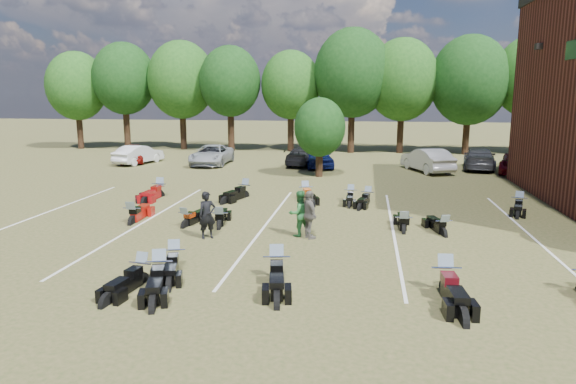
% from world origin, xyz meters
% --- Properties ---
extents(ground, '(160.00, 160.00, 0.00)m').
position_xyz_m(ground, '(0.00, 0.00, 0.00)').
color(ground, brown).
rests_on(ground, ground).
extents(car_0, '(3.20, 4.46, 1.41)m').
position_xyz_m(car_0, '(-16.57, 19.87, 0.71)').
color(car_0, maroon).
rests_on(car_0, ground).
extents(car_1, '(2.55, 4.47, 1.39)m').
position_xyz_m(car_1, '(-15.83, 19.41, 0.70)').
color(car_1, silver).
rests_on(car_1, ground).
extents(car_2, '(2.52, 5.24, 1.44)m').
position_xyz_m(car_2, '(-10.30, 19.76, 0.72)').
color(car_2, '#979A9F').
rests_on(car_2, ground).
extents(car_3, '(2.81, 5.02, 1.37)m').
position_xyz_m(car_3, '(-3.45, 20.38, 0.69)').
color(car_3, black).
rests_on(car_3, ground).
extents(car_4, '(3.03, 4.88, 1.55)m').
position_xyz_m(car_4, '(-2.55, 19.66, 0.78)').
color(car_4, '#0B1451').
rests_on(car_4, ground).
extents(car_5, '(3.31, 5.05, 1.57)m').
position_xyz_m(car_5, '(4.95, 18.65, 0.79)').
color(car_5, '#AEAEA9').
rests_on(car_5, ground).
extents(car_6, '(3.92, 5.78, 1.47)m').
position_xyz_m(car_6, '(10.93, 18.73, 0.74)').
color(car_6, '#51040D').
rests_on(car_6, ground).
extents(car_7, '(2.90, 5.31, 1.46)m').
position_xyz_m(car_7, '(8.64, 20.34, 0.73)').
color(car_7, '#393A3E').
rests_on(car_7, ground).
extents(person_black, '(0.75, 0.69, 1.73)m').
position_xyz_m(person_black, '(-4.71, 0.94, 0.86)').
color(person_black, black).
rests_on(person_black, ground).
extents(person_green, '(1.04, 1.00, 1.70)m').
position_xyz_m(person_green, '(-1.47, 1.77, 0.85)').
color(person_green, '#286C32').
rests_on(person_green, ground).
extents(person_grey, '(0.90, 1.11, 1.77)m').
position_xyz_m(person_grey, '(-1.06, 1.46, 0.89)').
color(person_grey, '#615C53').
rests_on(person_grey, ground).
extents(motorcycle_1, '(0.97, 2.23, 1.20)m').
position_xyz_m(motorcycle_1, '(-5.18, -3.67, 0.00)').
color(motorcycle_1, black).
rests_on(motorcycle_1, ground).
extents(motorcycle_2, '(1.42, 2.50, 1.33)m').
position_xyz_m(motorcycle_2, '(-4.65, -3.64, 0.00)').
color(motorcycle_2, black).
rests_on(motorcycle_2, ground).
extents(motorcycle_3, '(1.28, 2.31, 1.23)m').
position_xyz_m(motorcycle_3, '(-4.69, -2.42, 0.00)').
color(motorcycle_3, black).
rests_on(motorcycle_3, ground).
extents(motorcycle_4, '(1.21, 2.58, 1.38)m').
position_xyz_m(motorcycle_4, '(-1.51, -2.83, 0.00)').
color(motorcycle_4, black).
rests_on(motorcycle_4, ground).
extents(motorcycle_5, '(1.00, 2.59, 1.41)m').
position_xyz_m(motorcycle_5, '(3.06, -3.10, 0.00)').
color(motorcycle_5, black).
rests_on(motorcycle_5, ground).
extents(motorcycle_7, '(0.87, 2.37, 1.30)m').
position_xyz_m(motorcycle_7, '(-8.36, 2.50, 0.00)').
color(motorcycle_7, maroon).
rests_on(motorcycle_7, ground).
extents(motorcycle_8, '(1.07, 2.12, 1.13)m').
position_xyz_m(motorcycle_8, '(-6.06, 2.33, 0.00)').
color(motorcycle_8, black).
rests_on(motorcycle_8, ground).
extents(motorcycle_10, '(1.03, 2.26, 1.21)m').
position_xyz_m(motorcycle_10, '(-4.69, 2.40, 0.00)').
color(motorcycle_10, black).
rests_on(motorcycle_10, ground).
extents(motorcycle_11, '(0.69, 2.11, 1.17)m').
position_xyz_m(motorcycle_11, '(2.38, 2.82, 0.00)').
color(motorcycle_11, black).
rests_on(motorcycle_11, ground).
extents(motorcycle_12, '(1.13, 2.15, 1.14)m').
position_xyz_m(motorcycle_12, '(3.80, 2.58, 0.00)').
color(motorcycle_12, black).
rests_on(motorcycle_12, ground).
extents(motorcycle_14, '(1.20, 2.17, 1.16)m').
position_xyz_m(motorcycle_14, '(-9.38, 7.84, 0.00)').
color(motorcycle_14, '#490A14').
rests_on(motorcycle_14, ground).
extents(motorcycle_15, '(0.81, 2.45, 1.36)m').
position_xyz_m(motorcycle_15, '(-9.43, 7.88, 0.00)').
color(motorcycle_15, maroon).
rests_on(motorcycle_15, ground).
extents(motorcycle_16, '(1.51, 2.49, 1.32)m').
position_xyz_m(motorcycle_16, '(-5.12, 8.38, 0.00)').
color(motorcycle_16, black).
rests_on(motorcycle_16, ground).
extents(motorcycle_17, '(1.40, 2.36, 1.25)m').
position_xyz_m(motorcycle_17, '(-2.02, 8.44, 0.00)').
color(motorcycle_17, black).
rests_on(motorcycle_17, ground).
extents(motorcycle_18, '(1.11, 2.14, 1.14)m').
position_xyz_m(motorcycle_18, '(1.02, 7.86, 0.00)').
color(motorcycle_18, black).
rests_on(motorcycle_18, ground).
extents(motorcycle_19, '(0.67, 2.02, 1.12)m').
position_xyz_m(motorcycle_19, '(0.21, 8.29, 0.00)').
color(motorcycle_19, black).
rests_on(motorcycle_19, ground).
extents(motorcycle_20, '(1.28, 2.26, 1.20)m').
position_xyz_m(motorcycle_20, '(7.73, 7.34, 0.00)').
color(motorcycle_20, black).
rests_on(motorcycle_20, ground).
extents(tree_line, '(56.00, 6.00, 9.79)m').
position_xyz_m(tree_line, '(-1.00, 29.00, 6.31)').
color(tree_line, black).
rests_on(tree_line, ground).
extents(young_tree_midfield, '(3.20, 3.20, 4.70)m').
position_xyz_m(young_tree_midfield, '(-2.00, 15.50, 3.09)').
color(young_tree_midfield, black).
rests_on(young_tree_midfield, ground).
extents(parking_lines, '(20.10, 14.00, 0.01)m').
position_xyz_m(parking_lines, '(-3.00, 3.00, 0.01)').
color(parking_lines, silver).
rests_on(parking_lines, ground).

